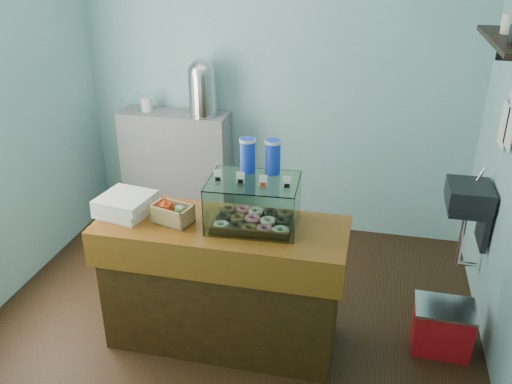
% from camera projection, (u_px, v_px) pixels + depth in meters
% --- Properties ---
extents(ground, '(3.50, 3.50, 0.00)m').
position_uv_depth(ground, '(234.00, 315.00, 4.01)').
color(ground, black).
rests_on(ground, ground).
extents(room_shell, '(3.54, 3.04, 2.82)m').
position_uv_depth(room_shell, '(233.00, 88.00, 3.28)').
color(room_shell, '#81B9BD').
rests_on(room_shell, ground).
extents(counter, '(1.60, 0.60, 0.90)m').
position_uv_depth(counter, '(223.00, 283.00, 3.59)').
color(counter, '#41260C').
rests_on(counter, ground).
extents(back_shelf, '(1.00, 0.32, 1.10)m').
position_uv_depth(back_shelf, '(177.00, 169.00, 5.12)').
color(back_shelf, gray).
rests_on(back_shelf, ground).
extents(display_case, '(0.57, 0.43, 0.52)m').
position_uv_depth(display_case, '(255.00, 199.00, 3.36)').
color(display_case, '#361E10').
rests_on(display_case, counter).
extents(condiment_crate, '(0.28, 0.21, 0.17)m').
position_uv_depth(condiment_crate, '(171.00, 213.00, 3.41)').
color(condiment_crate, tan).
rests_on(condiment_crate, counter).
extents(pastry_boxes, '(0.37, 0.38, 0.13)m').
position_uv_depth(pastry_boxes, '(126.00, 204.00, 3.52)').
color(pastry_boxes, silver).
rests_on(pastry_boxes, counter).
extents(coffee_urn, '(0.28, 0.28, 0.51)m').
position_uv_depth(coffee_urn, '(202.00, 86.00, 4.70)').
color(coffee_urn, silver).
rests_on(coffee_urn, back_shelf).
extents(red_cooler, '(0.39, 0.30, 0.34)m').
position_uv_depth(red_cooler, '(442.00, 327.00, 3.62)').
color(red_cooler, red).
rests_on(red_cooler, ground).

